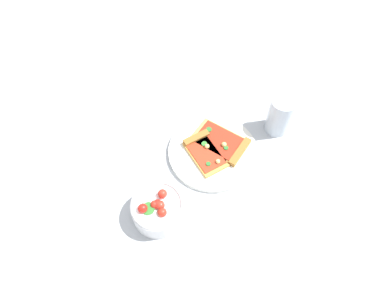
% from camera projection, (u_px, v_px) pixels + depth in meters
% --- Properties ---
extents(ground_plane, '(2.40, 2.40, 0.00)m').
position_uv_depth(ground_plane, '(203.00, 157.00, 0.99)').
color(ground_plane, '#B2B7BC').
rests_on(ground_plane, ground).
extents(plate, '(0.26, 0.26, 0.01)m').
position_uv_depth(plate, '(213.00, 152.00, 0.99)').
color(plate, silver).
rests_on(plate, ground_plane).
extents(pizza_slice_near, '(0.13, 0.15, 0.02)m').
position_uv_depth(pizza_slice_near, '(204.00, 150.00, 0.98)').
color(pizza_slice_near, gold).
rests_on(pizza_slice_near, plate).
extents(pizza_slice_far, '(0.11, 0.16, 0.02)m').
position_uv_depth(pizza_slice_far, '(223.00, 143.00, 0.99)').
color(pizza_slice_far, '#E5B256').
rests_on(pizza_slice_far, plate).
extents(salad_bowl, '(0.13, 0.13, 0.08)m').
position_uv_depth(salad_bowl, '(158.00, 209.00, 0.86)').
color(salad_bowl, white).
rests_on(salad_bowl, ground_plane).
extents(soda_glass, '(0.07, 0.07, 0.12)m').
position_uv_depth(soda_glass, '(279.00, 117.00, 1.00)').
color(soda_glass, silver).
rests_on(soda_glass, ground_plane).
extents(paper_napkin, '(0.17, 0.17, 0.00)m').
position_uv_depth(paper_napkin, '(119.00, 114.00, 1.07)').
color(paper_napkin, white).
rests_on(paper_napkin, ground_plane).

